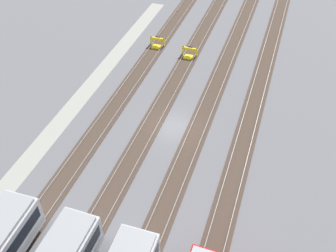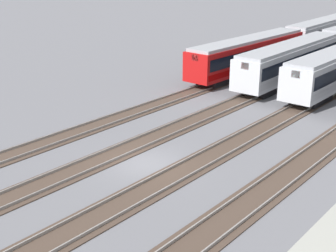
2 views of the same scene
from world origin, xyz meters
TOP-DOWN VIEW (x-y plane):
  - ground_plane at (0.00, 0.00)m, footprint 400.00×400.00m
  - service_walkway at (0.00, -11.39)m, footprint 54.00×2.00m
  - rail_track_nearest at (0.00, -7.12)m, footprint 90.00×2.24m
  - rail_track_near_inner at (0.00, -2.37)m, footprint 90.00×2.24m
  - rail_track_middle at (0.00, 2.37)m, footprint 90.00×2.24m
  - rail_track_far_inner at (0.00, 7.12)m, footprint 90.00×2.24m
  - bumper_stop_nearest_track at (-14.58, -7.11)m, footprint 1.36×2.00m
  - bumper_stop_near_inner_track at (-13.47, -2.37)m, footprint 1.35×2.00m

SIDE VIEW (x-z plane):
  - ground_plane at x=0.00m, z-range 0.00..0.00m
  - service_walkway at x=0.00m, z-range 0.00..0.01m
  - rail_track_nearest at x=0.00m, z-range -0.06..0.15m
  - rail_track_near_inner at x=0.00m, z-range -0.06..0.15m
  - rail_track_middle at x=0.00m, z-range -0.06..0.15m
  - rail_track_far_inner at x=0.00m, z-range -0.06..0.15m
  - bumper_stop_nearest_track at x=-14.58m, z-range -0.10..1.12m
  - bumper_stop_near_inner_track at x=-13.47m, z-range -0.10..1.12m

